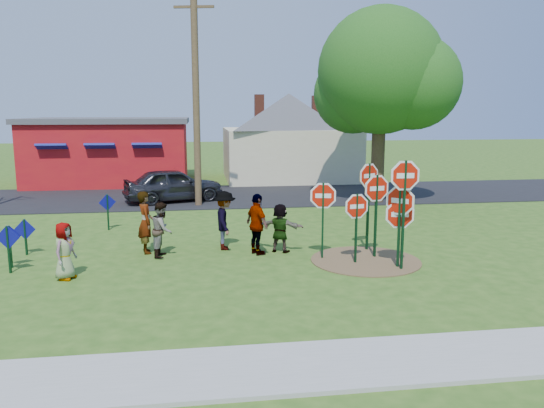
{
  "coord_description": "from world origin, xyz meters",
  "views": [
    {
      "loc": [
        -0.32,
        -15.45,
        4.35
      ],
      "look_at": [
        1.92,
        0.31,
        1.53
      ],
      "focal_mm": 35.0,
      "sensor_mm": 36.0,
      "label": 1
    }
  ],
  "objects_px": {
    "person_b": "(146,222)",
    "suv": "(174,185)",
    "stop_sign_d": "(376,195)",
    "leafy_tree": "(384,78)",
    "stop_sign_c": "(405,189)",
    "utility_pole": "(196,89)",
    "stop_sign_b": "(369,184)",
    "person_a": "(65,251)",
    "stop_sign_a": "(357,213)"
  },
  "relations": [
    {
      "from": "person_b",
      "to": "suv",
      "type": "height_order",
      "value": "person_b"
    },
    {
      "from": "stop_sign_d",
      "to": "leafy_tree",
      "type": "height_order",
      "value": "leafy_tree"
    },
    {
      "from": "stop_sign_c",
      "to": "utility_pole",
      "type": "relative_size",
      "value": 0.32
    },
    {
      "from": "stop_sign_d",
      "to": "stop_sign_c",
      "type": "bearing_deg",
      "value": -87.9
    },
    {
      "from": "stop_sign_c",
      "to": "utility_pole",
      "type": "bearing_deg",
      "value": 116.59
    },
    {
      "from": "person_b",
      "to": "leafy_tree",
      "type": "height_order",
      "value": "leafy_tree"
    },
    {
      "from": "stop_sign_b",
      "to": "utility_pole",
      "type": "height_order",
      "value": "utility_pole"
    },
    {
      "from": "utility_pole",
      "to": "person_a",
      "type": "bearing_deg",
      "value": -108.46
    },
    {
      "from": "stop_sign_c",
      "to": "utility_pole",
      "type": "xyz_separation_m",
      "value": [
        -5.5,
        10.9,
        3.02
      ]
    },
    {
      "from": "person_a",
      "to": "leafy_tree",
      "type": "relative_size",
      "value": 0.17
    },
    {
      "from": "stop_sign_b",
      "to": "person_b",
      "type": "xyz_separation_m",
      "value": [
        -6.85,
        0.66,
        -1.14
      ]
    },
    {
      "from": "stop_sign_a",
      "to": "suv",
      "type": "xyz_separation_m",
      "value": [
        -5.6,
        11.29,
        -0.65
      ]
    },
    {
      "from": "stop_sign_b",
      "to": "person_a",
      "type": "height_order",
      "value": "stop_sign_b"
    },
    {
      "from": "stop_sign_c",
      "to": "suv",
      "type": "xyz_separation_m",
      "value": [
        -6.67,
        12.09,
        -1.42
      ]
    },
    {
      "from": "leafy_tree",
      "to": "person_a",
      "type": "bearing_deg",
      "value": -139.97
    },
    {
      "from": "stop_sign_d",
      "to": "suv",
      "type": "relative_size",
      "value": 0.57
    },
    {
      "from": "stop_sign_a",
      "to": "leafy_tree",
      "type": "distance_m",
      "value": 11.5
    },
    {
      "from": "utility_pole",
      "to": "leafy_tree",
      "type": "relative_size",
      "value": 1.11
    },
    {
      "from": "suv",
      "to": "utility_pole",
      "type": "xyz_separation_m",
      "value": [
        1.17,
        -1.19,
        4.43
      ]
    },
    {
      "from": "person_a",
      "to": "suv",
      "type": "relative_size",
      "value": 0.33
    },
    {
      "from": "stop_sign_c",
      "to": "leafy_tree",
      "type": "relative_size",
      "value": 0.35
    },
    {
      "from": "leafy_tree",
      "to": "stop_sign_d",
      "type": "bearing_deg",
      "value": -110.2
    },
    {
      "from": "stop_sign_a",
      "to": "stop_sign_d",
      "type": "distance_m",
      "value": 1.0
    },
    {
      "from": "stop_sign_b",
      "to": "stop_sign_d",
      "type": "bearing_deg",
      "value": -118.16
    },
    {
      "from": "stop_sign_b",
      "to": "person_a",
      "type": "distance_m",
      "value": 8.96
    },
    {
      "from": "stop_sign_b",
      "to": "stop_sign_c",
      "type": "relative_size",
      "value": 0.91
    },
    {
      "from": "suv",
      "to": "utility_pole",
      "type": "bearing_deg",
      "value": -152.33
    },
    {
      "from": "person_a",
      "to": "leafy_tree",
      "type": "height_order",
      "value": "leafy_tree"
    },
    {
      "from": "stop_sign_d",
      "to": "suv",
      "type": "distance_m",
      "value": 12.55
    },
    {
      "from": "suv",
      "to": "person_b",
      "type": "bearing_deg",
      "value": 160.39
    },
    {
      "from": "stop_sign_a",
      "to": "person_a",
      "type": "xyz_separation_m",
      "value": [
        -7.91,
        -0.34,
        -0.73
      ]
    },
    {
      "from": "stop_sign_d",
      "to": "leafy_tree",
      "type": "xyz_separation_m",
      "value": [
        3.42,
        9.29,
        3.93
      ]
    },
    {
      "from": "stop_sign_c",
      "to": "person_a",
      "type": "height_order",
      "value": "stop_sign_c"
    },
    {
      "from": "stop_sign_d",
      "to": "stop_sign_b",
      "type": "bearing_deg",
      "value": 76.06
    },
    {
      "from": "person_a",
      "to": "stop_sign_a",
      "type": "bearing_deg",
      "value": -67.15
    },
    {
      "from": "stop_sign_c",
      "to": "person_b",
      "type": "relative_size",
      "value": 1.65
    },
    {
      "from": "stop_sign_a",
      "to": "stop_sign_b",
      "type": "distance_m",
      "value": 1.68
    },
    {
      "from": "stop_sign_a",
      "to": "leafy_tree",
      "type": "bearing_deg",
      "value": 57.95
    },
    {
      "from": "person_b",
      "to": "utility_pole",
      "type": "relative_size",
      "value": 0.19
    },
    {
      "from": "stop_sign_b",
      "to": "suv",
      "type": "bearing_deg",
      "value": 96.76
    },
    {
      "from": "person_a",
      "to": "utility_pole",
      "type": "distance_m",
      "value": 11.9
    },
    {
      "from": "person_a",
      "to": "leafy_tree",
      "type": "bearing_deg",
      "value": -29.61
    },
    {
      "from": "stop_sign_b",
      "to": "leafy_tree",
      "type": "height_order",
      "value": "leafy_tree"
    },
    {
      "from": "stop_sign_b",
      "to": "stop_sign_d",
      "type": "height_order",
      "value": "stop_sign_b"
    },
    {
      "from": "stop_sign_d",
      "to": "utility_pole",
      "type": "xyz_separation_m",
      "value": [
        -5.18,
        9.59,
        3.38
      ]
    },
    {
      "from": "stop_sign_a",
      "to": "person_a",
      "type": "relative_size",
      "value": 1.42
    },
    {
      "from": "stop_sign_b",
      "to": "leafy_tree",
      "type": "bearing_deg",
      "value": 42.24
    },
    {
      "from": "stop_sign_a",
      "to": "stop_sign_b",
      "type": "height_order",
      "value": "stop_sign_b"
    },
    {
      "from": "stop_sign_d",
      "to": "suv",
      "type": "xyz_separation_m",
      "value": [
        -6.35,
        10.78,
        -1.05
      ]
    },
    {
      "from": "stop_sign_a",
      "to": "person_a",
      "type": "bearing_deg",
      "value": 173.48
    }
  ]
}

